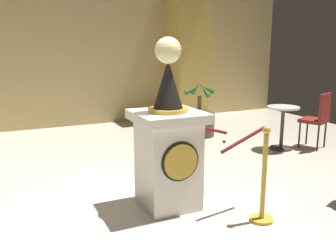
# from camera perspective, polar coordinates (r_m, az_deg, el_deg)

# --- Properties ---
(ground_plane) EXTENTS (11.01, 11.01, 0.00)m
(ground_plane) POSITION_cam_1_polar(r_m,az_deg,el_deg) (4.19, -3.58, -12.43)
(ground_plane) COLOR beige
(back_wall) EXTENTS (11.01, 0.16, 3.56)m
(back_wall) POSITION_cam_1_polar(r_m,az_deg,el_deg) (8.34, -15.94, 12.08)
(back_wall) COLOR tan
(back_wall) RESTS_ON ground_plane
(pedestal_clock) EXTENTS (0.72, 0.72, 1.84)m
(pedestal_clock) POSITION_cam_1_polar(r_m,az_deg,el_deg) (4.00, 0.03, -2.86)
(pedestal_clock) COLOR silver
(pedestal_clock) RESTS_ON ground_plane
(stanchion_near) EXTENTS (0.24, 0.24, 0.99)m
(stanchion_near) POSITION_cam_1_polar(r_m,az_deg,el_deg) (3.89, 14.39, -9.33)
(stanchion_near) COLOR gold
(stanchion_near) RESTS_ON ground_plane
(stanchion_far) EXTENTS (0.24, 0.24, 1.00)m
(stanchion_far) POSITION_cam_1_polar(r_m,az_deg,el_deg) (4.73, 3.59, -5.00)
(stanchion_far) COLOR gold
(stanchion_far) RESTS_ON ground_plane
(velvet_rope) EXTENTS (0.70, 0.72, 0.22)m
(velvet_rope) POSITION_cam_1_polar(r_m,az_deg,el_deg) (4.16, 8.63, -1.23)
(velvet_rope) COLOR #591419
(column_right) EXTENTS (0.93, 0.93, 3.41)m
(column_right) POSITION_cam_1_polar(r_m,az_deg,el_deg) (8.88, 2.91, 11.98)
(column_right) COLOR black
(column_right) RESTS_ON ground_plane
(potted_palm_right) EXTENTS (0.67, 0.65, 1.06)m
(potted_palm_right) POSITION_cam_1_polar(r_m,az_deg,el_deg) (7.29, 4.79, 0.70)
(potted_palm_right) COLOR #4C3828
(potted_palm_right) RESTS_ON ground_plane
(cafe_table) EXTENTS (0.53, 0.53, 0.74)m
(cafe_table) POSITION_cam_1_polar(r_m,az_deg,el_deg) (6.58, 17.13, 0.55)
(cafe_table) COLOR #332D28
(cafe_table) RESTS_ON ground_plane
(cafe_chair_red) EXTENTS (0.52, 0.52, 0.96)m
(cafe_chair_red) POSITION_cam_1_polar(r_m,az_deg,el_deg) (6.81, 22.05, 1.47)
(cafe_chair_red) COLOR black
(cafe_chair_red) RESTS_ON ground_plane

